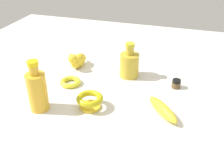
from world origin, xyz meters
TOP-DOWN VIEW (x-y plane):
  - ground at (0.00, 0.00)m, footprint 2.00×2.00m
  - nail_polish_jar at (0.19, -0.24)m, footprint 0.04×0.04m
  - bottle_tall at (-0.13, 0.25)m, footprint 0.07×0.07m
  - bowl at (-0.07, 0.07)m, footprint 0.10×0.10m
  - bottle_short at (0.23, -0.02)m, footprint 0.09×0.09m
  - banana at (-0.02, -0.21)m, footprint 0.16×0.15m
  - bangle at (0.07, 0.22)m, footprint 0.09×0.09m
  - cat_figurine at (0.24, 0.25)m, footprint 0.15×0.07m

SIDE VIEW (x-z plane):
  - ground at x=0.00m, z-range 0.00..0.00m
  - bangle at x=0.07m, z-range 0.00..0.02m
  - nail_polish_jar at x=0.19m, z-range 0.00..0.04m
  - banana at x=-0.02m, z-range 0.00..0.04m
  - bowl at x=-0.07m, z-range 0.01..0.06m
  - cat_figurine at x=0.24m, z-range -0.01..0.09m
  - bottle_short at x=0.23m, z-range -0.02..0.15m
  - bottle_tall at x=-0.13m, z-range -0.02..0.19m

